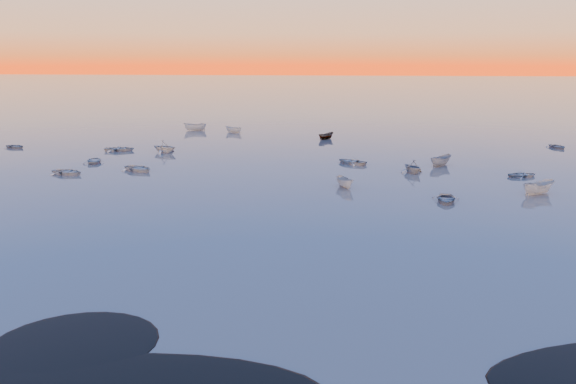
# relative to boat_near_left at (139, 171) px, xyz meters

# --- Properties ---
(ground) EXTENTS (600.00, 600.00, 0.00)m
(ground) POSITION_rel_boat_near_left_xyz_m (23.20, 57.10, 0.00)
(ground) COLOR #70655D
(ground) RESTS_ON ground
(mud_lobes) EXTENTS (140.00, 6.00, 0.07)m
(mud_lobes) POSITION_rel_boat_near_left_xyz_m (23.20, -43.90, 0.01)
(mud_lobes) COLOR black
(mud_lobes) RESTS_ON ground
(moored_fleet) EXTENTS (124.00, 58.00, 1.20)m
(moored_fleet) POSITION_rel_boat_near_left_xyz_m (23.20, 10.10, 0.00)
(moored_fleet) COLOR silver
(moored_fleet) RESTS_ON ground
(boat_near_left) EXTENTS (3.76, 4.53, 1.06)m
(boat_near_left) POSITION_rel_boat_near_left_xyz_m (0.00, 0.00, 0.00)
(boat_near_left) COLOR silver
(boat_near_left) RESTS_ON ground
(boat_near_center) EXTENTS (3.53, 4.30, 1.39)m
(boat_near_center) POSITION_rel_boat_near_left_xyz_m (44.91, -7.21, 0.00)
(boat_near_center) COLOR silver
(boat_near_center) RESTS_ON ground
(boat_near_right) EXTENTS (3.85, 3.07, 1.23)m
(boat_near_right) POSITION_rel_boat_near_left_xyz_m (33.35, 2.43, 0.00)
(boat_near_right) COLOR slate
(boat_near_right) RESTS_ON ground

